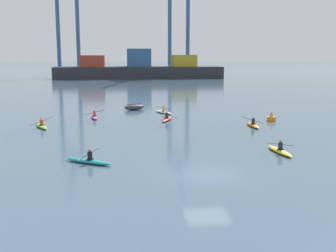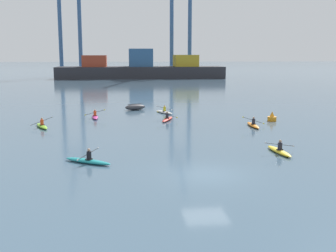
{
  "view_description": "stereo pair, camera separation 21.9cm",
  "coord_description": "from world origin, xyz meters",
  "px_view_note": "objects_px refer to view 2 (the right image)",
  "views": [
    {
      "loc": [
        -4.84,
        -22.09,
        6.66
      ],
      "look_at": [
        -0.73,
        12.85,
        0.6
      ],
      "focal_mm": 44.17,
      "sensor_mm": 36.0,
      "label": 1
    },
    {
      "loc": [
        -4.62,
        -22.12,
        6.66
      ],
      "look_at": [
        -0.73,
        12.85,
        0.6
      ],
      "focal_mm": 44.17,
      "sensor_mm": 36.0,
      "label": 2
    }
  ],
  "objects_px": {
    "container_barge": "(141,69)",
    "gantry_crane_west_mid": "(181,15)",
    "channel_buoy": "(272,117)",
    "kayak_yellow": "(279,151)",
    "gantry_crane_west": "(69,14)",
    "kayak_magenta": "(95,116)",
    "kayak_lime": "(42,126)",
    "kayak_white": "(164,112)",
    "kayak_red": "(167,119)",
    "kayak_orange": "(253,125)",
    "kayak_teal": "(88,160)",
    "capsized_dinghy": "(135,107)"
  },
  "relations": [
    {
      "from": "gantry_crane_west",
      "to": "kayak_white",
      "type": "bearing_deg",
      "value": -76.56
    },
    {
      "from": "container_barge",
      "to": "kayak_magenta",
      "type": "distance_m",
      "value": 76.5
    },
    {
      "from": "gantry_crane_west_mid",
      "to": "kayak_yellow",
      "type": "height_order",
      "value": "gantry_crane_west_mid"
    },
    {
      "from": "kayak_teal",
      "to": "kayak_magenta",
      "type": "bearing_deg",
      "value": 92.24
    },
    {
      "from": "gantry_crane_west_mid",
      "to": "kayak_lime",
      "type": "distance_m",
      "value": 98.86
    },
    {
      "from": "capsized_dinghy",
      "to": "channel_buoy",
      "type": "distance_m",
      "value": 16.98
    },
    {
      "from": "gantry_crane_west_mid",
      "to": "kayak_white",
      "type": "relative_size",
      "value": 11.25
    },
    {
      "from": "gantry_crane_west",
      "to": "kayak_orange",
      "type": "height_order",
      "value": "gantry_crane_west"
    },
    {
      "from": "gantry_crane_west_mid",
      "to": "channel_buoy",
      "type": "distance_m",
      "value": 93.99
    },
    {
      "from": "kayak_teal",
      "to": "kayak_magenta",
      "type": "xyz_separation_m",
      "value": [
        -0.74,
        18.94,
        -0.0
      ]
    },
    {
      "from": "kayak_lime",
      "to": "kayak_white",
      "type": "relative_size",
      "value": 1.02
    },
    {
      "from": "kayak_lime",
      "to": "kayak_red",
      "type": "height_order",
      "value": "kayak_lime"
    },
    {
      "from": "kayak_orange",
      "to": "kayak_yellow",
      "type": "bearing_deg",
      "value": -98.35
    },
    {
      "from": "channel_buoy",
      "to": "kayak_white",
      "type": "bearing_deg",
      "value": 146.4
    },
    {
      "from": "kayak_white",
      "to": "kayak_magenta",
      "type": "bearing_deg",
      "value": -159.75
    },
    {
      "from": "channel_buoy",
      "to": "kayak_white",
      "type": "distance_m",
      "value": 12.47
    },
    {
      "from": "channel_buoy",
      "to": "kayak_yellow",
      "type": "height_order",
      "value": "channel_buoy"
    },
    {
      "from": "channel_buoy",
      "to": "kayak_lime",
      "type": "distance_m",
      "value": 22.71
    },
    {
      "from": "kayak_orange",
      "to": "kayak_red",
      "type": "relative_size",
      "value": 1.01
    },
    {
      "from": "kayak_orange",
      "to": "capsized_dinghy",
      "type": "bearing_deg",
      "value": 128.92
    },
    {
      "from": "channel_buoy",
      "to": "kayak_yellow",
      "type": "xyz_separation_m",
      "value": [
        -4.51,
        -13.6,
        -0.19
      ]
    },
    {
      "from": "kayak_teal",
      "to": "kayak_lime",
      "type": "distance_m",
      "value": 14.51
    },
    {
      "from": "channel_buoy",
      "to": "kayak_red",
      "type": "relative_size",
      "value": 0.3
    },
    {
      "from": "gantry_crane_west",
      "to": "capsized_dinghy",
      "type": "bearing_deg",
      "value": -78.2
    },
    {
      "from": "gantry_crane_west_mid",
      "to": "channel_buoy",
      "type": "height_order",
      "value": "gantry_crane_west_mid"
    },
    {
      "from": "channel_buoy",
      "to": "container_barge",
      "type": "bearing_deg",
      "value": 96.9
    },
    {
      "from": "capsized_dinghy",
      "to": "kayak_red",
      "type": "xyz_separation_m",
      "value": [
        3.03,
        -8.62,
        -0.18
      ]
    },
    {
      "from": "kayak_orange",
      "to": "kayak_white",
      "type": "distance_m",
      "value": 12.44
    },
    {
      "from": "gantry_crane_west_mid",
      "to": "channel_buoy",
      "type": "relative_size",
      "value": 37.26
    },
    {
      "from": "gantry_crane_west_mid",
      "to": "kayak_orange",
      "type": "height_order",
      "value": "gantry_crane_west_mid"
    },
    {
      "from": "container_barge",
      "to": "gantry_crane_west_mid",
      "type": "height_order",
      "value": "gantry_crane_west_mid"
    },
    {
      "from": "gantry_crane_west",
      "to": "gantry_crane_west_mid",
      "type": "xyz_separation_m",
      "value": [
        34.45,
        -0.47,
        0.26
      ]
    },
    {
      "from": "kayak_magenta",
      "to": "kayak_yellow",
      "type": "relative_size",
      "value": 1.0
    },
    {
      "from": "kayak_magenta",
      "to": "kayak_red",
      "type": "bearing_deg",
      "value": -18.69
    },
    {
      "from": "kayak_lime",
      "to": "kayak_orange",
      "type": "xyz_separation_m",
      "value": [
        19.7,
        -1.71,
        0.0
      ]
    },
    {
      "from": "kayak_teal",
      "to": "kayak_white",
      "type": "height_order",
      "value": "kayak_white"
    },
    {
      "from": "channel_buoy",
      "to": "kayak_orange",
      "type": "distance_m",
      "value": 4.28
    },
    {
      "from": "gantry_crane_west_mid",
      "to": "container_barge",
      "type": "bearing_deg",
      "value": -138.01
    },
    {
      "from": "container_barge",
      "to": "kayak_orange",
      "type": "xyz_separation_m",
      "value": [
        6.71,
        -83.12,
        -2.45
      ]
    },
    {
      "from": "kayak_orange",
      "to": "kayak_magenta",
      "type": "bearing_deg",
      "value": 154.82
    },
    {
      "from": "kayak_teal",
      "to": "kayak_magenta",
      "type": "distance_m",
      "value": 18.95
    },
    {
      "from": "container_barge",
      "to": "gantry_crane_west_mid",
      "type": "xyz_separation_m",
      "value": [
        13.3,
        11.97,
        16.58
      ]
    },
    {
      "from": "gantry_crane_west",
      "to": "kayak_magenta",
      "type": "xyz_separation_m",
      "value": [
        12.71,
        -88.43,
        -18.77
      ]
    },
    {
      "from": "capsized_dinghy",
      "to": "kayak_yellow",
      "type": "xyz_separation_m",
      "value": [
        9.12,
        -23.73,
        -0.18
      ]
    },
    {
      "from": "kayak_lime",
      "to": "kayak_orange",
      "type": "distance_m",
      "value": 19.77
    },
    {
      "from": "container_barge",
      "to": "channel_buoy",
      "type": "relative_size",
      "value": 47.63
    },
    {
      "from": "kayak_teal",
      "to": "kayak_orange",
      "type": "xyz_separation_m",
      "value": [
        14.41,
        11.81,
        -0.0
      ]
    },
    {
      "from": "capsized_dinghy",
      "to": "kayak_lime",
      "type": "xyz_separation_m",
      "value": [
        -9.04,
        -11.5,
        -0.18
      ]
    },
    {
      "from": "kayak_lime",
      "to": "kayak_yellow",
      "type": "distance_m",
      "value": 21.89
    },
    {
      "from": "kayak_magenta",
      "to": "kayak_orange",
      "type": "xyz_separation_m",
      "value": [
        15.16,
        -7.13,
        0.0
      ]
    }
  ]
}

